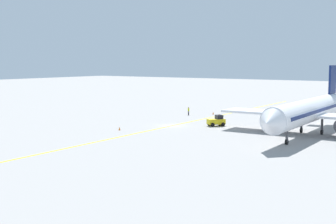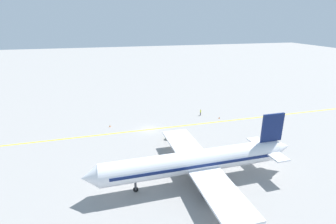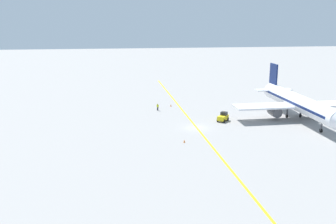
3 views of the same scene
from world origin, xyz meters
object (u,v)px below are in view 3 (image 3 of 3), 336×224
baggage_tug_white (223,117)px  ground_crew_worker (158,107)px  traffic_cone_near_nose (171,105)px  traffic_cone_mid_apron (184,141)px  airplane_at_gate (298,103)px

baggage_tug_white → ground_crew_worker: size_ratio=1.95×
traffic_cone_near_nose → traffic_cone_mid_apron: bearing=86.8°
airplane_at_gate → ground_crew_worker: (29.38, -12.23, -2.80)m
ground_crew_worker → traffic_cone_mid_apron: bearing=94.9°
baggage_tug_white → traffic_cone_near_nose: bearing=-59.2°
baggage_tug_white → airplane_at_gate: bearing=177.4°
airplane_at_gate → baggage_tug_white: airplane_at_gate is taller
baggage_tug_white → traffic_cone_near_nose: baggage_tug_white is taller
baggage_tug_white → traffic_cone_near_nose: (9.21, -15.44, -0.63)m
airplane_at_gate → traffic_cone_near_nose: airplane_at_gate is taller
baggage_tug_white → traffic_cone_near_nose: 17.99m
airplane_at_gate → traffic_cone_mid_apron: airplane_at_gate is taller
baggage_tug_white → ground_crew_worker: 17.31m
traffic_cone_near_nose → traffic_cone_mid_apron: same height
airplane_at_gate → traffic_cone_near_nose: size_ratio=64.48×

